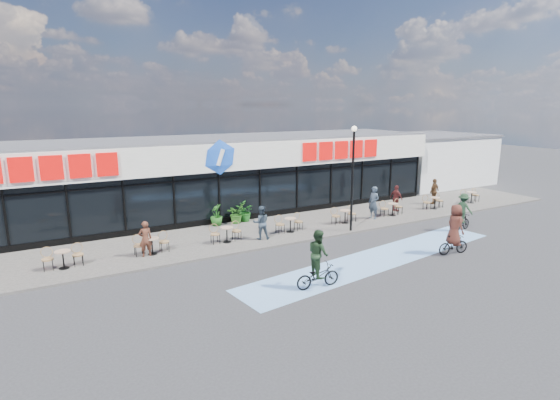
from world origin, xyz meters
The scene contains 25 objects.
ground centered at (0.00, 0.00, 0.00)m, with size 120.00×120.00×0.00m, color #28282B.
sidewalk centered at (0.00, 4.50, 0.05)m, with size 44.00×5.00×0.10m, color #605C55.
bike_lane centered at (4.00, -1.50, 0.01)m, with size 14.00×2.20×0.01m, color #6A96CA.
building centered at (0.00, 9.93, 2.34)m, with size 30.60×6.57×4.75m.
neighbour_building centered at (20.50, 11.00, 2.06)m, with size 9.20×7.20×4.11m.
lamp_post centered at (5.45, 2.30, 3.30)m, with size 0.28×0.28×5.41m.
bistro_set_1 centered at (-8.02, 3.68, 0.56)m, with size 1.54×0.62×0.90m.
bistro_set_2 centered at (-4.50, 3.68, 0.56)m, with size 1.54×0.62×0.90m.
bistro_set_3 centered at (-0.98, 3.68, 0.56)m, with size 1.54×0.62×0.90m.
bistro_set_4 centered at (2.54, 3.68, 0.56)m, with size 1.54×0.62×0.90m.
bistro_set_5 centered at (6.06, 3.68, 0.56)m, with size 1.54×0.62×0.90m.
bistro_set_6 centered at (9.58, 3.68, 0.56)m, with size 1.54×0.62×0.90m.
bistro_set_7 centered at (13.10, 3.68, 0.56)m, with size 1.54×0.62×0.90m.
bistro_set_8 centered at (16.62, 3.68, 0.56)m, with size 1.54×0.62×0.90m.
potted_plant_left centered at (-0.33, 6.63, 0.69)m, with size 0.66×0.66×1.18m, color #1C5016.
potted_plant_mid centered at (0.81, 6.58, 0.66)m, with size 1.00×0.87×1.11m, color #295F1B.
potted_plant_right centered at (1.34, 6.70, 0.66)m, with size 1.00×0.87×1.12m, color #1C601B.
patron_left centered at (-4.79, 3.46, 0.89)m, with size 0.57×0.38×1.57m, color #502A1C.
patron_right centered at (0.68, 3.25, 0.93)m, with size 0.81×0.63×1.67m, color #303E4B.
pedestrian_a centered at (8.10, 3.61, 1.04)m, with size 0.68×0.45×1.87m, color #303C4A.
pedestrian_b centered at (10.49, 4.28, 0.92)m, with size 0.96×0.40×1.63m, color #4C1B1B.
pedestrian_c centered at (14.17, 4.61, 0.94)m, with size 0.99×0.41×1.68m, color #492E1A.
cyclist_a centered at (7.28, -2.67, 1.02)m, with size 1.55×0.99×2.28m.
cyclist_b centered at (10.73, -0.36, 0.93)m, with size 1.56×1.10×2.02m.
cyclist_c centered at (-0.04, -2.75, 0.90)m, with size 1.75×0.90×2.19m.
Camera 1 is at (-8.50, -15.08, 6.54)m, focal length 28.00 mm.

